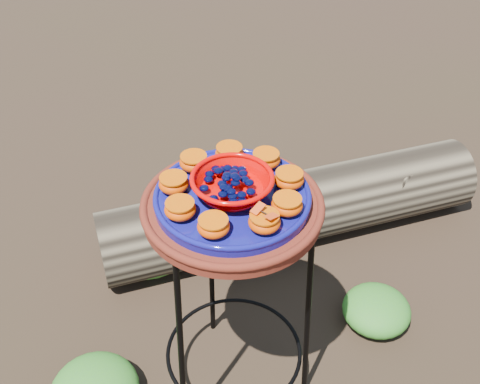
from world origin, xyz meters
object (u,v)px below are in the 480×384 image
object	(u,v)px
plant_stand	(233,308)
cobalt_plate	(232,198)
red_bowl	(232,186)
driftwood_log	(292,208)
terracotta_saucer	(232,208)

from	to	relation	value
plant_stand	cobalt_plate	bearing A→B (deg)	0.00
red_bowl	plant_stand	bearing A→B (deg)	0.00
red_bowl	driftwood_log	xyz separation A→B (m)	(0.43, 0.56, -0.65)
plant_stand	driftwood_log	world-z (taller)	plant_stand
plant_stand	red_bowl	bearing A→B (deg)	0.00
red_bowl	driftwood_log	size ratio (longest dim) A/B	0.13
cobalt_plate	red_bowl	size ratio (longest dim) A/B	2.00
terracotta_saucer	cobalt_plate	world-z (taller)	cobalt_plate
driftwood_log	red_bowl	bearing A→B (deg)	-127.83
terracotta_saucer	red_bowl	xyz separation A→B (m)	(0.00, 0.00, 0.07)
cobalt_plate	driftwood_log	bearing A→B (deg)	52.17
red_bowl	terracotta_saucer	bearing A→B (deg)	0.00
terracotta_saucer	red_bowl	world-z (taller)	red_bowl
plant_stand	terracotta_saucer	xyz separation A→B (m)	(0.00, 0.00, 0.37)
cobalt_plate	terracotta_saucer	bearing A→B (deg)	0.00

